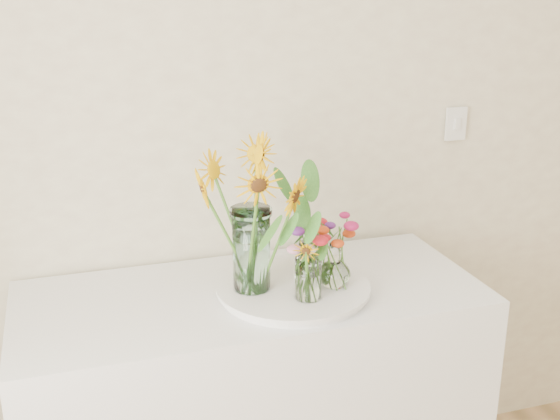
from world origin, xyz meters
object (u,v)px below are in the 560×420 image
object	(u,v)px
small_vase_a	(308,279)
small_vase_c	(308,258)
small_vase_b	(335,266)
counter	(253,418)
mason_jar	(251,249)
tray	(293,290)

from	to	relation	value
small_vase_a	small_vase_c	size ratio (longest dim) A/B	1.29
small_vase_b	counter	bearing A→B (deg)	157.07
mason_jar	small_vase_c	bearing A→B (deg)	18.60
small_vase_a	small_vase_b	distance (m)	0.12
counter	small_vase_a	xyz separation A→B (m)	(0.13, -0.15, 0.54)
tray	counter	bearing A→B (deg)	152.93
mason_jar	small_vase_b	xyz separation A→B (m)	(0.24, -0.06, -0.06)
small_vase_a	small_vase_c	bearing A→B (deg)	70.31
counter	small_vase_a	size ratio (longest dim) A/B	10.80
tray	small_vase_a	distance (m)	0.12
small_vase_a	small_vase_c	xyz separation A→B (m)	(0.06, 0.18, -0.01)
tray	mason_jar	distance (m)	0.19
counter	small_vase_c	distance (m)	0.56
small_vase_a	small_vase_b	size ratio (longest dim) A/B	0.94
mason_jar	small_vase_a	size ratio (longest dim) A/B	1.97
tray	small_vase_c	size ratio (longest dim) A/B	4.34
small_vase_c	small_vase_b	bearing A→B (deg)	-72.52
mason_jar	small_vase_c	world-z (taller)	mason_jar
counter	tray	size ratio (longest dim) A/B	3.21
counter	small_vase_b	size ratio (longest dim) A/B	10.13
mason_jar	small_vase_b	size ratio (longest dim) A/B	1.85
counter	small_vase_a	bearing A→B (deg)	-50.72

